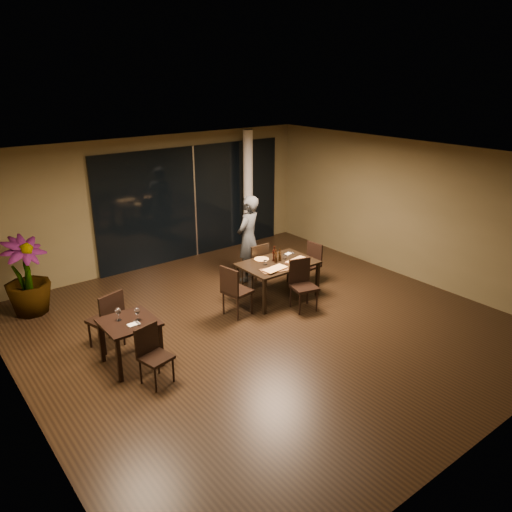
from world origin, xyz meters
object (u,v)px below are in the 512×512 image
at_px(diner, 248,238).
at_px(bottle_b, 280,255).
at_px(chair_main_left, 234,289).
at_px(chair_side_far, 108,317).
at_px(chair_main_right, 311,261).
at_px(potted_plant, 26,276).
at_px(main_table, 278,266).
at_px(side_table, 129,328).
at_px(chair_main_far, 257,263).
at_px(chair_main_near, 302,282).
at_px(chair_side_near, 152,352).
at_px(bottle_a, 276,256).
at_px(bottle_c, 274,254).

bearing_deg(diner, bottle_b, 65.22).
xyz_separation_m(chair_main_left, chair_side_far, (-2.30, 0.30, 0.01)).
relative_size(chair_main_left, bottle_b, 3.87).
bearing_deg(chair_main_right, potted_plant, -117.81).
bearing_deg(chair_side_far, chair_main_right, 163.01).
xyz_separation_m(main_table, chair_main_right, (1.03, 0.11, -0.18)).
height_order(diner, bottle_b, diner).
bearing_deg(side_table, chair_side_far, 96.42).
distance_m(chair_main_far, chair_main_right, 1.18).
distance_m(chair_main_near, chair_side_near, 3.43).
distance_m(chair_main_right, bottle_a, 1.12).
relative_size(diner, bottle_b, 7.35).
height_order(side_table, chair_main_near, chair_main_near).
bearing_deg(chair_side_far, bottle_c, 162.98).
distance_m(side_table, bottle_b, 3.54).
xyz_separation_m(main_table, side_table, (-3.40, -0.50, -0.05)).
distance_m(side_table, chair_side_far, 0.67).
bearing_deg(chair_side_near, chair_side_far, 83.01).
bearing_deg(chair_main_near, main_table, 108.90).
bearing_deg(diner, potted_plant, -40.14).
xyz_separation_m(diner, potted_plant, (-4.26, 1.21, -0.19)).
height_order(chair_main_right, diner, diner).
height_order(chair_main_left, chair_side_far, chair_side_far).
distance_m(main_table, bottle_c, 0.26).
xyz_separation_m(chair_main_left, bottle_a, (1.15, 0.18, 0.33)).
bearing_deg(side_table, potted_plant, 105.09).
relative_size(chair_main_near, potted_plant, 0.65).
relative_size(chair_main_far, potted_plant, 0.65).
bearing_deg(chair_side_near, chair_main_right, 2.99).
xyz_separation_m(side_table, diner, (3.50, 1.61, 0.32)).
bearing_deg(bottle_b, chair_side_far, 178.09).
distance_m(main_table, bottle_a, 0.22).
bearing_deg(bottle_b, potted_plant, 151.79).
bearing_deg(bottle_a, chair_main_right, 4.30).
distance_m(chair_main_near, potted_plant, 5.17).
distance_m(diner, bottle_b, 1.07).
bearing_deg(main_table, chair_main_far, 90.81).
distance_m(potted_plant, bottle_a, 4.73).
xyz_separation_m(chair_main_far, chair_side_near, (-3.33, -1.80, -0.05)).
bearing_deg(chair_side_far, chair_side_near, 79.51).
bearing_deg(chair_main_left, bottle_b, -91.34).
distance_m(chair_main_far, bottle_b, 0.72).
relative_size(chair_side_near, potted_plant, 0.59).
distance_m(main_table, chair_side_far, 3.48).
xyz_separation_m(bottle_a, bottle_c, (0.03, 0.09, 0.02)).
height_order(main_table, chair_main_right, chair_main_right).
distance_m(chair_main_far, chair_main_left, 1.42).
height_order(bottle_a, bottle_c, bottle_c).
bearing_deg(chair_main_left, side_table, 89.45).
xyz_separation_m(chair_main_left, chair_side_near, (-2.17, -0.99, -0.06)).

